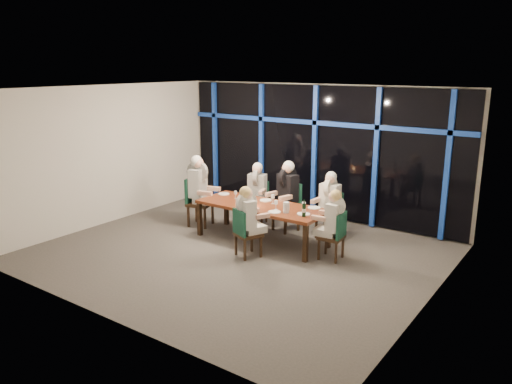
% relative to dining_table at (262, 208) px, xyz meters
% --- Properties ---
extents(room, '(7.04, 7.00, 3.02)m').
position_rel_dining_table_xyz_m(room, '(0.00, -0.80, 1.34)').
color(room, '#58534E').
rests_on(room, ground).
extents(window_wall, '(6.86, 0.43, 2.94)m').
position_rel_dining_table_xyz_m(window_wall, '(0.01, 2.13, 0.87)').
color(window_wall, black).
rests_on(window_wall, ground).
extents(dining_table, '(2.60, 1.00, 0.75)m').
position_rel_dining_table_xyz_m(dining_table, '(0.00, 0.00, 0.00)').
color(dining_table, maroon).
rests_on(dining_table, ground).
extents(chair_far_left, '(0.53, 0.53, 0.93)m').
position_rel_dining_table_xyz_m(chair_far_left, '(-0.76, 0.95, -0.16)').
color(chair_far_left, black).
rests_on(chair_far_left, ground).
extents(chair_far_mid, '(0.58, 0.58, 1.01)m').
position_rel_dining_table_xyz_m(chair_far_mid, '(0.06, 0.93, -0.12)').
color(chair_far_mid, black).
rests_on(chair_far_mid, ground).
extents(chair_far_right, '(0.45, 0.45, 0.93)m').
position_rel_dining_table_xyz_m(chair_far_right, '(0.98, 1.03, -0.16)').
color(chair_far_right, black).
rests_on(chair_far_right, ground).
extents(chair_end_left, '(0.60, 0.60, 1.05)m').
position_rel_dining_table_xyz_m(chair_end_left, '(-1.75, 0.04, -0.09)').
color(chair_end_left, black).
rests_on(chair_end_left, ground).
extents(chair_end_right, '(0.44, 0.44, 0.88)m').
position_rel_dining_table_xyz_m(chair_end_right, '(1.62, -0.04, -0.19)').
color(chair_end_right, black).
rests_on(chair_end_right, ground).
extents(chair_near_mid, '(0.55, 0.55, 0.90)m').
position_rel_dining_table_xyz_m(chair_near_mid, '(0.22, -0.87, -0.18)').
color(chair_near_mid, black).
rests_on(chair_near_mid, ground).
extents(diner_far_left, '(0.54, 0.63, 0.90)m').
position_rel_dining_table_xyz_m(diner_far_left, '(-0.74, 0.87, 0.20)').
color(diner_far_left, black).
rests_on(diner_far_left, ground).
extents(diner_far_mid, '(0.58, 0.68, 0.99)m').
position_rel_dining_table_xyz_m(diner_far_mid, '(0.03, 0.84, 0.29)').
color(diner_far_mid, black).
rests_on(diner_far_mid, ground).
extents(diner_far_right, '(0.47, 0.59, 0.90)m').
position_rel_dining_table_xyz_m(diner_far_right, '(0.97, 0.95, 0.21)').
color(diner_far_right, silver).
rests_on(diner_far_right, ground).
extents(diner_end_left, '(0.71, 0.61, 1.03)m').
position_rel_dining_table_xyz_m(diner_end_left, '(-1.67, 0.06, 0.32)').
color(diner_end_left, black).
rests_on(diner_end_left, ground).
extents(diner_end_right, '(0.57, 0.46, 0.86)m').
position_rel_dining_table_xyz_m(diner_end_right, '(1.55, -0.05, 0.16)').
color(diner_end_right, silver).
rests_on(diner_end_right, ground).
extents(diner_near_mid, '(0.57, 0.62, 0.88)m').
position_rel_dining_table_xyz_m(diner_near_mid, '(0.25, -0.81, 0.18)').
color(diner_near_mid, silver).
rests_on(diner_near_mid, ground).
extents(plate_far_left, '(0.24, 0.24, 0.01)m').
position_rel_dining_table_xyz_m(plate_far_left, '(-0.58, 0.33, 0.08)').
color(plate_far_left, white).
rests_on(plate_far_left, dining_table).
extents(plate_far_mid, '(0.24, 0.24, 0.01)m').
position_rel_dining_table_xyz_m(plate_far_mid, '(-0.11, 0.30, 0.08)').
color(plate_far_mid, white).
rests_on(plate_far_mid, dining_table).
extents(plate_far_right, '(0.24, 0.24, 0.01)m').
position_rel_dining_table_xyz_m(plate_far_right, '(0.95, 0.38, 0.08)').
color(plate_far_right, white).
rests_on(plate_far_right, dining_table).
extents(plate_end_left, '(0.24, 0.24, 0.01)m').
position_rel_dining_table_xyz_m(plate_end_left, '(-1.12, 0.21, 0.08)').
color(plate_end_left, white).
rests_on(plate_end_left, dining_table).
extents(plate_end_right, '(0.24, 0.24, 0.01)m').
position_rel_dining_table_xyz_m(plate_end_right, '(0.99, -0.09, 0.08)').
color(plate_end_right, white).
rests_on(plate_end_right, dining_table).
extents(plate_near_mid, '(0.24, 0.24, 0.01)m').
position_rel_dining_table_xyz_m(plate_near_mid, '(0.48, -0.29, 0.08)').
color(plate_near_mid, white).
rests_on(plate_near_mid, dining_table).
extents(wine_bottle, '(0.07, 0.07, 0.32)m').
position_rel_dining_table_xyz_m(wine_bottle, '(1.06, -0.20, 0.19)').
color(wine_bottle, black).
rests_on(wine_bottle, dining_table).
extents(water_pitcher, '(0.13, 0.11, 0.20)m').
position_rel_dining_table_xyz_m(water_pitcher, '(0.67, -0.18, 0.17)').
color(water_pitcher, silver).
rests_on(water_pitcher, dining_table).
extents(tea_light, '(0.05, 0.05, 0.03)m').
position_rel_dining_table_xyz_m(tea_light, '(-0.06, -0.18, 0.08)').
color(tea_light, '#FEA14C').
rests_on(tea_light, dining_table).
extents(wine_glass_a, '(0.07, 0.07, 0.19)m').
position_rel_dining_table_xyz_m(wine_glass_a, '(-0.29, -0.10, 0.21)').
color(wine_glass_a, silver).
rests_on(wine_glass_a, dining_table).
extents(wine_glass_b, '(0.07, 0.07, 0.18)m').
position_rel_dining_table_xyz_m(wine_glass_b, '(0.13, 0.19, 0.20)').
color(wine_glass_b, silver).
rests_on(wine_glass_b, dining_table).
extents(wine_glass_c, '(0.07, 0.07, 0.18)m').
position_rel_dining_table_xyz_m(wine_glass_c, '(0.41, -0.12, 0.20)').
color(wine_glass_c, white).
rests_on(wine_glass_c, dining_table).
extents(wine_glass_d, '(0.06, 0.06, 0.16)m').
position_rel_dining_table_xyz_m(wine_glass_d, '(-0.71, 0.08, 0.18)').
color(wine_glass_d, silver).
rests_on(wine_glass_d, dining_table).
extents(wine_glass_e, '(0.07, 0.07, 0.18)m').
position_rel_dining_table_xyz_m(wine_glass_e, '(0.90, 0.07, 0.20)').
color(wine_glass_e, silver).
rests_on(wine_glass_e, dining_table).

